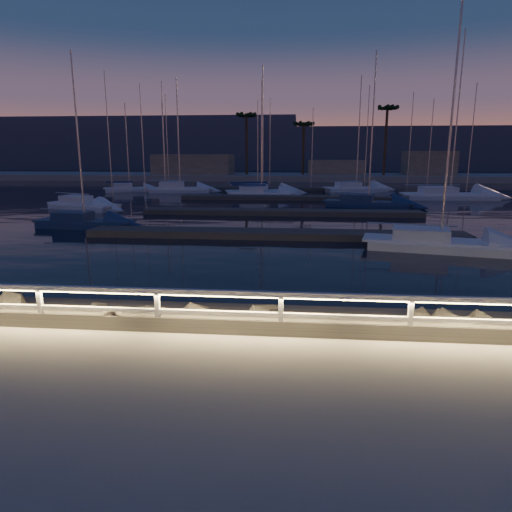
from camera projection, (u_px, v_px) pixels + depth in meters
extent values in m
plane|color=gray|center=(239.00, 333.00, 11.03)|extent=(400.00, 400.00, 0.00)
cube|color=gray|center=(222.00, 388.00, 8.62)|extent=(240.00, 5.00, 0.20)
cube|color=#5F5C51|center=(246.00, 322.00, 12.55)|extent=(240.00, 3.45, 1.29)
plane|color=black|center=(292.00, 178.00, 88.83)|extent=(320.00, 320.00, 0.00)
plane|color=black|center=(240.00, 378.00, 11.29)|extent=(400.00, 400.00, 0.00)
cube|color=silver|center=(40.00, 307.00, 11.37)|extent=(0.11, 0.11, 1.00)
cube|color=silver|center=(158.00, 311.00, 11.10)|extent=(0.11, 0.11, 1.00)
cube|color=silver|center=(281.00, 315.00, 10.82)|extent=(0.11, 0.11, 1.00)
cube|color=silver|center=(410.00, 319.00, 10.55)|extent=(0.11, 0.11, 1.00)
cube|color=silver|center=(239.00, 293.00, 10.80)|extent=(44.00, 0.12, 0.12)
cube|color=silver|center=(239.00, 313.00, 10.92)|extent=(44.00, 0.09, 0.09)
cube|color=#E6C467|center=(239.00, 297.00, 10.80)|extent=(44.00, 0.04, 0.03)
sphere|color=#5F5C51|center=(306.00, 318.00, 13.03)|extent=(0.81, 0.81, 0.81)
sphere|color=#5F5C51|center=(440.00, 327.00, 11.88)|extent=(0.95, 0.95, 0.95)
cube|color=#5D534D|center=(274.00, 234.00, 26.65)|extent=(22.00, 2.00, 0.40)
cube|color=#5D534D|center=(281.00, 212.00, 36.36)|extent=(22.00, 2.00, 0.40)
cube|color=#5D534D|center=(286.00, 198.00, 48.01)|extent=(22.00, 2.00, 0.40)
cube|color=#5D534D|center=(288.00, 189.00, 59.66)|extent=(22.00, 2.00, 0.40)
cube|color=gray|center=(292.00, 178.00, 82.91)|extent=(160.00, 14.00, 1.20)
cube|color=gray|center=(194.00, 166.00, 84.10)|extent=(14.00, 8.00, 4.00)
cube|color=gray|center=(336.00, 169.00, 82.83)|extent=(10.00, 6.00, 3.00)
cube|color=gray|center=(428.00, 165.00, 80.23)|extent=(8.00, 7.00, 4.60)
cylinder|color=#4B3823|center=(247.00, 144.00, 80.40)|extent=(0.44, 0.44, 10.50)
cylinder|color=#4B3823|center=(303.00, 149.00, 80.63)|extent=(0.44, 0.44, 9.00)
cylinder|color=#4B3823|center=(385.00, 141.00, 78.11)|extent=(0.44, 0.44, 11.50)
cube|color=#3B445C|center=(295.00, 153.00, 136.35)|extent=(220.00, 30.00, 14.00)
cube|color=#3B445C|center=(114.00, 147.00, 151.05)|extent=(120.00, 25.00, 18.00)
cube|color=navy|center=(85.00, 225.00, 30.16)|extent=(6.16, 2.49, 0.47)
cube|color=navy|center=(85.00, 221.00, 30.10)|extent=(6.64, 2.23, 0.13)
cube|color=navy|center=(73.00, 216.00, 30.17)|extent=(2.45, 1.69, 0.55)
cylinder|color=#A4A4A9|center=(78.00, 138.00, 28.92)|extent=(0.10, 0.10, 10.45)
cylinder|color=#A4A4A9|center=(67.00, 209.00, 30.15)|extent=(3.76, 0.37, 0.07)
cube|color=white|center=(440.00, 247.00, 23.15)|extent=(7.37, 3.78, 0.51)
cube|color=white|center=(440.00, 241.00, 23.08)|extent=(7.87, 3.56, 0.14)
cube|color=white|center=(421.00, 234.00, 23.30)|extent=(3.05, 2.30, 0.60)
cylinder|color=#A4A4A9|center=(452.00, 113.00, 21.71)|extent=(0.11, 0.11, 12.21)
cylinder|color=#A4A4A9|center=(411.00, 224.00, 23.34)|extent=(4.31, 1.00, 0.07)
cube|color=white|center=(84.00, 208.00, 39.63)|extent=(6.86, 4.46, 0.55)
cube|color=white|center=(84.00, 204.00, 39.55)|extent=(7.24, 4.36, 0.15)
cube|color=white|center=(76.00, 199.00, 39.88)|extent=(2.96, 2.46, 0.65)
cylinder|color=#A4A4A9|center=(78.00, 135.00, 38.27)|extent=(0.12, 0.12, 11.32)
cylinder|color=#A4A4A9|center=(72.00, 193.00, 39.97)|extent=(3.81, 1.60, 0.08)
cube|color=navy|center=(368.00, 206.00, 41.37)|extent=(7.71, 4.55, 0.53)
cube|color=navy|center=(368.00, 202.00, 41.29)|extent=(8.18, 4.38, 0.14)
cube|color=navy|center=(357.00, 198.00, 41.60)|extent=(3.27, 2.61, 0.62)
cylinder|color=#A4A4A9|center=(372.00, 128.00, 39.86)|extent=(0.12, 0.12, 12.70)
cylinder|color=#A4A4A9|center=(352.00, 192.00, 41.69)|extent=(4.38, 1.46, 0.08)
cube|color=white|center=(180.00, 191.00, 56.58)|extent=(7.61, 3.32, 0.63)
cube|color=white|center=(180.00, 188.00, 56.49)|extent=(8.17, 3.03, 0.17)
cube|color=white|center=(172.00, 185.00, 56.38)|extent=(3.06, 2.17, 0.74)
cylinder|color=#A4A4A9|center=(178.00, 134.00, 55.05)|extent=(0.14, 0.14, 12.79)
cylinder|color=#A4A4A9|center=(167.00, 180.00, 56.24)|extent=(4.58, 0.64, 0.09)
cube|color=white|center=(261.00, 196.00, 51.00)|extent=(6.92, 2.58, 0.53)
cube|color=white|center=(261.00, 192.00, 50.92)|extent=(7.48, 2.27, 0.15)
cube|color=white|center=(253.00, 189.00, 50.98)|extent=(2.73, 1.83, 0.63)
cylinder|color=#A4A4A9|center=(261.00, 137.00, 49.59)|extent=(0.12, 0.12, 11.85)
cylinder|color=#A4A4A9|center=(249.00, 185.00, 50.93)|extent=(4.27, 0.27, 0.08)
cube|color=white|center=(356.00, 190.00, 58.01)|extent=(8.09, 4.55, 0.55)
cube|color=white|center=(356.00, 188.00, 57.93)|extent=(8.60, 4.36, 0.15)
cube|color=white|center=(348.00, 185.00, 57.66)|extent=(3.40, 2.66, 0.65)
cylinder|color=#A4A4A9|center=(359.00, 132.00, 56.43)|extent=(0.12, 0.12, 13.34)
cylinder|color=#A4A4A9|center=(345.00, 181.00, 57.46)|extent=(4.64, 1.38, 0.08)
cube|color=white|center=(450.00, 198.00, 48.47)|extent=(9.40, 3.48, 0.62)
cube|color=white|center=(450.00, 194.00, 48.38)|extent=(10.15, 3.05, 0.17)
cube|color=white|center=(438.00, 190.00, 48.36)|extent=(3.70, 2.47, 0.73)
cylinder|color=#A4A4A9|center=(458.00, 114.00, 46.57)|extent=(0.14, 0.14, 16.10)
cylinder|color=#A4A4A9|center=(432.00, 185.00, 48.26)|extent=(5.79, 0.34, 0.09)
cube|color=white|center=(130.00, 190.00, 57.82)|extent=(6.18, 3.90, 0.50)
cube|color=white|center=(130.00, 188.00, 57.75)|extent=(6.54, 3.80, 0.14)
cube|color=white|center=(123.00, 186.00, 57.47)|extent=(2.65, 2.18, 0.59)
cylinder|color=#A4A4A9|center=(127.00, 146.00, 56.60)|extent=(0.11, 0.11, 10.19)
cylinder|color=#A4A4A9|center=(119.00, 182.00, 57.27)|extent=(3.46, 1.36, 0.07)
cube|color=white|center=(263.00, 194.00, 52.87)|extent=(8.22, 4.78, 0.61)
cube|color=white|center=(263.00, 191.00, 52.79)|extent=(8.72, 4.59, 0.17)
cube|color=white|center=(253.00, 187.00, 52.49)|extent=(3.47, 2.75, 0.72)
cylinder|color=#A4A4A9|center=(263.00, 129.00, 51.26)|extent=(0.13, 0.13, 13.53)
cylinder|color=#A4A4A9|center=(249.00, 183.00, 52.26)|extent=(4.68, 1.52, 0.09)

